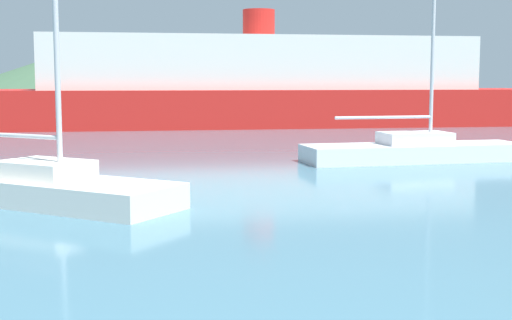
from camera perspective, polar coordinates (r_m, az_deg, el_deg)
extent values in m
cube|color=white|center=(16.25, -16.52, -2.36)|extent=(6.23, 5.36, 0.55)
cube|color=white|center=(16.19, -16.58, -0.72)|extent=(2.34, 2.24, 0.39)
cylinder|color=#BCBCC1|center=(16.81, -18.92, 1.87)|extent=(2.33, 1.78, 0.10)
cube|color=silver|center=(24.19, 12.56, 0.58)|extent=(7.62, 2.71, 0.57)
cube|color=silver|center=(24.14, 12.59, 1.72)|extent=(2.37, 1.60, 0.40)
cylinder|color=#BCBCC1|center=(24.40, 14.02, 10.88)|extent=(0.12, 0.12, 8.18)
cylinder|color=#BCBCC1|center=(23.63, 10.19, 3.38)|extent=(3.35, 0.43, 0.10)
cube|color=red|center=(42.31, 0.22, 4.24)|extent=(35.35, 8.47, 2.12)
cube|color=silver|center=(42.29, 0.22, 7.73)|extent=(24.78, 7.06, 3.03)
cylinder|color=red|center=(42.41, 0.22, 10.86)|extent=(1.87, 1.87, 1.60)
cone|color=#38563D|center=(115.75, -15.05, 6.59)|extent=(39.40, 39.40, 6.86)
cone|color=#476B42|center=(115.24, -3.30, 6.96)|extent=(43.08, 43.08, 7.51)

